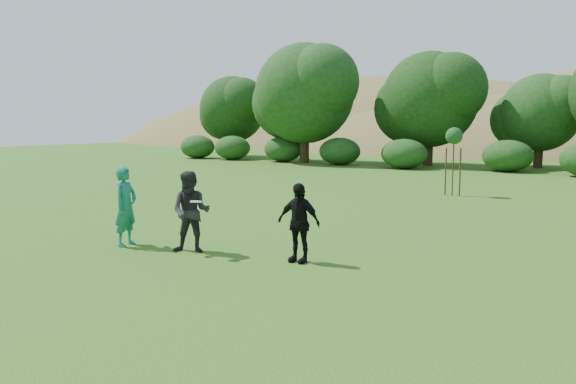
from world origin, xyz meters
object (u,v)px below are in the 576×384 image
(player_black, at_px, (298,223))
(player_teal, at_px, (126,206))
(sapling, at_px, (454,138))
(player_grey, at_px, (191,212))

(player_black, bearing_deg, player_teal, -170.48)
(player_teal, relative_size, sapling, 0.69)
(player_teal, relative_size, player_grey, 1.03)
(player_teal, relative_size, player_black, 1.13)
(player_grey, distance_m, player_black, 2.67)
(player_black, relative_size, sapling, 0.61)
(player_teal, bearing_deg, player_black, -90.89)
(player_grey, xyz_separation_m, sapling, (2.50, 13.61, 1.46))
(player_grey, bearing_deg, player_teal, 164.14)
(player_black, xyz_separation_m, sapling, (-0.12, 13.11, 1.55))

